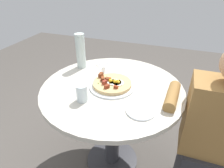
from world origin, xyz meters
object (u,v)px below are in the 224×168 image
dining_table (112,108)px  water_bottle (81,51)px  water_glass (82,93)px  fork (107,63)px  knife (108,65)px  pizza_plate (112,86)px  breakfast_pizza (112,83)px  person_seated (211,142)px  salt_shaker (103,70)px  bread_plate (141,111)px

dining_table → water_bottle: water_bottle is taller
dining_table → water_glass: size_ratio=8.94×
fork → knife: same height
pizza_plate → fork: pizza_plate is taller
dining_table → breakfast_pizza: 0.20m
water_bottle → breakfast_pizza: bearing=148.2°
pizza_plate → person_seated: bearing=176.6°
dining_table → salt_shaker: bearing=-50.9°
pizza_plate → salt_shaker: 0.20m
water_bottle → knife: bearing=-155.2°
person_seated → salt_shaker: bearing=-13.8°
person_seated → pizza_plate: 0.71m
bread_plate → knife: bearing=-52.5°
fork → salt_shaker: salt_shaker is taller
breakfast_pizza → fork: (0.15, -0.32, -0.02)m
knife → water_glass: size_ratio=1.70×
salt_shaker → water_glass: bearing=91.5°
dining_table → breakfast_pizza: breakfast_pizza is taller
person_seated → bread_plate: 0.52m
person_seated → fork: bearing=-23.7°
bread_plate → salt_shaker: size_ratio=2.82×
bread_plate → water_bottle: water_bottle is taller
breakfast_pizza → water_glass: water_glass is taller
dining_table → person_seated: (-0.66, 0.04, -0.07)m
water_glass → knife: bearing=-87.7°
pizza_plate → water_glass: bearing=61.4°
dining_table → fork: fork is taller
bread_plate → water_glass: bearing=2.4°
person_seated → salt_shaker: size_ratio=19.44×
fork → water_bottle: size_ratio=0.67×
fork → salt_shaker: (-0.03, 0.17, 0.02)m
water_glass → water_bottle: water_bottle is taller
breakfast_pizza → water_glass: bearing=61.5°
water_bottle → salt_shaker: 0.23m
person_seated → breakfast_pizza: person_seated is taller
salt_shaker → dining_table: bearing=129.1°
bread_plate → fork: (0.39, -0.51, 0.00)m
dining_table → knife: knife is taller
person_seated → dining_table: bearing=-3.4°
pizza_plate → water_bottle: water_bottle is taller
person_seated → water_glass: size_ratio=10.72×
breakfast_pizza → bread_plate: breakfast_pizza is taller
pizza_plate → fork: 0.35m
pizza_plate → water_bottle: size_ratio=1.13×
pizza_plate → breakfast_pizza: size_ratio=1.18×
bread_plate → knife: 0.61m
pizza_plate → salt_shaker: salt_shaker is taller
knife → water_glass: bearing=56.6°
breakfast_pizza → water_glass: 0.24m
fork → salt_shaker: bearing=65.0°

